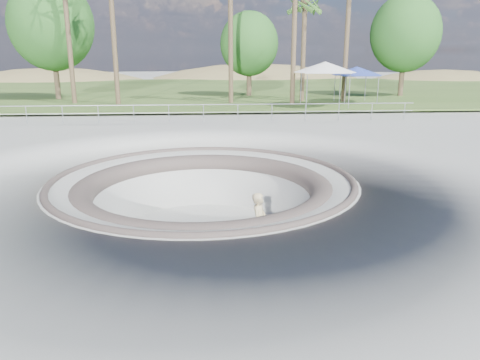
{
  "coord_description": "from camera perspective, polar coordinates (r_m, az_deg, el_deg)",
  "views": [
    {
      "loc": [
        0.15,
        -15.25,
        4.21
      ],
      "look_at": [
        1.27,
        0.19,
        -0.1
      ],
      "focal_mm": 35.0,
      "sensor_mm": 36.0,
      "label": 1
    }
  ],
  "objects": [
    {
      "name": "ground",
      "position": [
        15.82,
        -4.53,
        0.08
      ],
      "size": [
        180.0,
        180.0,
        0.0
      ],
      "primitive_type": "plane",
      "color": "#A3A39E",
      "rests_on": "ground"
    },
    {
      "name": "skate_bowl",
      "position": [
        16.4,
        -4.39,
        -6.09
      ],
      "size": [
        14.0,
        14.0,
        4.1
      ],
      "color": "#A3A39E",
      "rests_on": "ground"
    },
    {
      "name": "grass_strip",
      "position": [
        49.41,
        -4.39,
        10.88
      ],
      "size": [
        180.0,
        36.0,
        0.12
      ],
      "color": "#395622",
      "rests_on": "ground"
    },
    {
      "name": "distant_hills",
      "position": [
        73.38,
        -1.28,
        6.75
      ],
      "size": [
        103.2,
        45.0,
        28.6
      ],
      "color": "olive",
      "rests_on": "ground"
    },
    {
      "name": "safety_railing",
      "position": [
        27.48,
        -4.47,
        8.15
      ],
      "size": [
        25.0,
        0.06,
        1.03
      ],
      "color": "gray",
      "rests_on": "ground"
    },
    {
      "name": "skateboard",
      "position": [
        14.65,
        2.33,
        -8.81
      ],
      "size": [
        0.84,
        0.3,
        0.09
      ],
      "color": "brown",
      "rests_on": "ground"
    },
    {
      "name": "skater",
      "position": [
        14.27,
        2.37,
        -5.26
      ],
      "size": [
        0.7,
        0.82,
        1.91
      ],
      "primitive_type": "imported",
      "rotation": [
        0.0,
        0.0,
        1.15
      ],
      "color": "tan",
      "rests_on": "skateboard"
    },
    {
      "name": "canopy_white",
      "position": [
        34.67,
        10.34,
        13.37
      ],
      "size": [
        6.22,
        6.22,
        3.15
      ],
      "color": "gray",
      "rests_on": "ground"
    },
    {
      "name": "canopy_blue",
      "position": [
        37.79,
        14.05,
        12.76
      ],
      "size": [
        5.39,
        5.39,
        2.72
      ],
      "color": "gray",
      "rests_on": "ground"
    },
    {
      "name": "palm_d",
      "position": [
        38.24,
        7.92,
        20.18
      ],
      "size": [
        2.6,
        2.6,
        8.46
      ],
      "color": "brown",
      "rests_on": "ground"
    },
    {
      "name": "bushy_tree_left",
      "position": [
        42.18,
        -22.03,
        17.17
      ],
      "size": [
        6.72,
        6.11,
        9.69
      ],
      "color": "brown",
      "rests_on": "ground"
    },
    {
      "name": "bushy_tree_mid",
      "position": [
        42.54,
        1.14,
        16.24
      ],
      "size": [
        5.09,
        4.63,
        7.35
      ],
      "color": "brown",
      "rests_on": "ground"
    },
    {
      "name": "bushy_tree_right",
      "position": [
        44.71,
        19.54,
        16.48
      ],
      "size": [
        6.06,
        5.51,
        8.74
      ],
      "color": "brown",
      "rests_on": "ground"
    }
  ]
}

